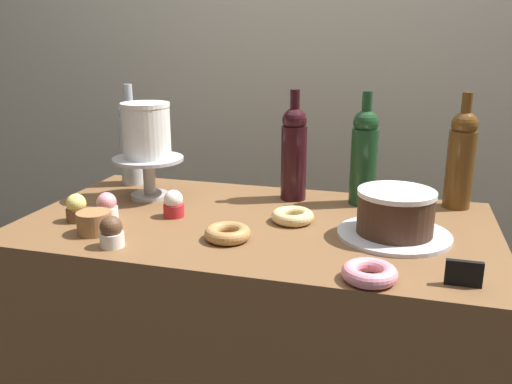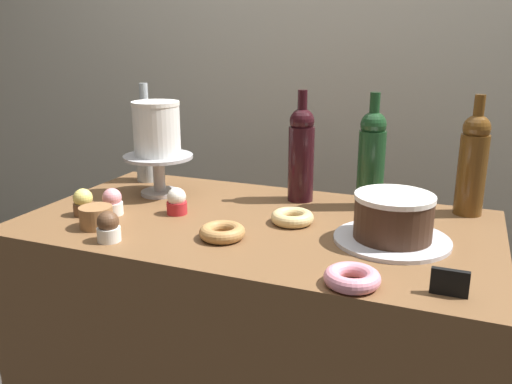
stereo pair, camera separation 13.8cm
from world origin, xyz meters
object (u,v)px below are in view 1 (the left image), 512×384
object	(u,v)px
wine_bottle_amber	(461,158)
donut_pink	(369,273)
donut_maple	(228,233)
white_layer_cake	(146,130)
cupcake_lemon	(77,208)
cupcake_chocolate	(112,232)
cupcake_vanilla	(174,204)
cupcake_strawberry	(107,207)
cookie_stack	(94,223)
wine_bottle_green	(364,155)
wine_bottle_dark_red	(294,152)
donut_glazed	(293,216)
cake_stand_pedestal	(149,170)
chocolate_round_cake	(396,212)
wine_bottle_clear	(131,141)
price_sign_chalkboard	(464,273)

from	to	relation	value
wine_bottle_amber	donut_pink	xyz separation A→B (m)	(-0.20, -0.55, -0.13)
donut_maple	white_layer_cake	bearing A→B (deg)	141.70
cupcake_lemon	cupcake_chocolate	size ratio (longest dim) A/B	1.00
cupcake_lemon	cupcake_vanilla	world-z (taller)	same
cupcake_strawberry	cookie_stack	world-z (taller)	cupcake_strawberry
wine_bottle_green	wine_bottle_amber	bearing A→B (deg)	8.67
cupcake_strawberry	cupcake_chocolate	distance (m)	0.20
wine_bottle_dark_red	donut_glazed	distance (m)	0.25
wine_bottle_green	wine_bottle_dark_red	xyz separation A→B (m)	(-0.20, -0.01, 0.00)
cupcake_chocolate	wine_bottle_green	bearing A→B (deg)	43.18
white_layer_cake	wine_bottle_green	xyz separation A→B (m)	(0.62, 0.11, -0.06)
wine_bottle_green	cupcake_chocolate	distance (m)	0.73
white_layer_cake	cupcake_lemon	distance (m)	0.31
wine_bottle_dark_red	cupcake_strawberry	distance (m)	0.55
wine_bottle_green	donut_maple	size ratio (longest dim) A/B	2.91
white_layer_cake	cupcake_strawberry	distance (m)	0.28
donut_pink	cookie_stack	world-z (taller)	cookie_stack
cake_stand_pedestal	donut_maple	world-z (taller)	cake_stand_pedestal
wine_bottle_dark_red	cupcake_vanilla	xyz separation A→B (m)	(-0.28, -0.25, -0.11)
cake_stand_pedestal	wine_bottle_dark_red	xyz separation A→B (m)	(0.42, 0.10, 0.06)
cupcake_chocolate	donut_maple	distance (m)	0.27
chocolate_round_cake	donut_pink	distance (m)	0.27
cake_stand_pedestal	white_layer_cake	distance (m)	0.12
wine_bottle_green	wine_bottle_dark_red	world-z (taller)	same
cake_stand_pedestal	wine_bottle_dark_red	world-z (taller)	wine_bottle_dark_red
cake_stand_pedestal	wine_bottle_dark_red	size ratio (longest dim) A/B	0.65
wine_bottle_dark_red	wine_bottle_clear	bearing A→B (deg)	177.21
wine_bottle_clear	donut_pink	distance (m)	0.98
wine_bottle_amber	wine_bottle_clear	distance (m)	1.01
wine_bottle_clear	cupcake_vanilla	xyz separation A→B (m)	(0.27, -0.28, -0.11)
white_layer_cake	wine_bottle_amber	distance (m)	0.90
wine_bottle_dark_red	cake_stand_pedestal	bearing A→B (deg)	-166.05
cookie_stack	cupcake_strawberry	bearing A→B (deg)	103.61
cake_stand_pedestal	donut_maple	bearing A→B (deg)	-38.30
wine_bottle_dark_red	cupcake_vanilla	distance (m)	0.39
donut_glazed	price_sign_chalkboard	distance (m)	0.48
cake_stand_pedestal	cupcake_strawberry	size ratio (longest dim) A/B	2.83
wine_bottle_green	wine_bottle_dark_red	bearing A→B (deg)	-177.90
cupcake_vanilla	cupcake_strawberry	distance (m)	0.18
cupcake_strawberry	donut_pink	world-z (taller)	cupcake_strawberry
wine_bottle_green	cupcake_chocolate	world-z (taller)	wine_bottle_green
cake_stand_pedestal	donut_glazed	xyz separation A→B (m)	(0.46, -0.10, -0.07)
wine_bottle_amber	donut_glazed	world-z (taller)	wine_bottle_amber
white_layer_cake	wine_bottle_clear	world-z (taller)	wine_bottle_clear
wine_bottle_clear	cupcake_lemon	bearing A→B (deg)	-84.14
cake_stand_pedestal	cupcake_lemon	world-z (taller)	cake_stand_pedestal
wine_bottle_clear	cupcake_vanilla	distance (m)	0.40
cupcake_lemon	donut_pink	bearing A→B (deg)	-11.33
donut_pink	cupcake_strawberry	bearing A→B (deg)	165.00
chocolate_round_cake	cupcake_chocolate	distance (m)	0.67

